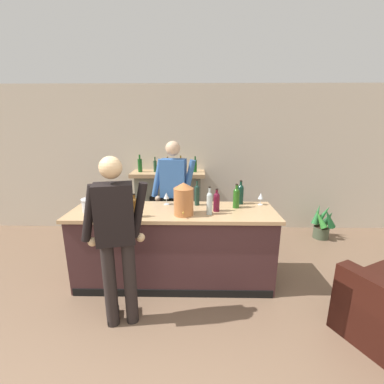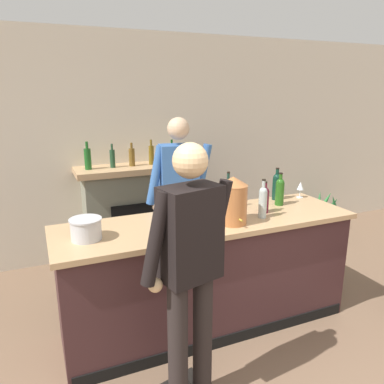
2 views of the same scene
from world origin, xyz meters
name	(u,v)px [view 1 (image 1 of 2)]	position (x,y,z in m)	size (l,w,h in m)	color
wall_back_panel	(176,160)	(0.00, 3.76, 1.38)	(12.00, 0.07, 2.75)	beige
bar_counter	(174,246)	(0.11, 1.87, 0.50)	(2.57, 0.76, 1.00)	#3F2325
fireplace_stone	(169,202)	(-0.12, 3.50, 0.61)	(1.35, 0.52, 1.51)	slate
potted_plant_corner	(323,223)	(2.72, 3.24, 0.30)	(0.43, 0.44, 0.64)	#444E38
person_customer	(116,237)	(-0.38, 1.11, 0.99)	(0.65, 0.37, 1.78)	black
person_bartender	(174,197)	(0.07, 2.44, 1.02)	(0.65, 0.34, 1.82)	#232820
copper_dispenser	(184,199)	(0.25, 1.71, 1.20)	(0.24, 0.28, 0.39)	#B36A39
ice_bucket_steel	(91,205)	(-0.90, 1.82, 1.08)	(0.24, 0.24, 0.16)	silver
wine_bottle_chardonnay_pale	(240,193)	(0.99, 2.15, 1.15)	(0.08, 0.08, 0.32)	#103325
wine_bottle_cabernet_heavy	(197,194)	(0.41, 2.08, 1.15)	(0.07, 0.07, 0.35)	#19332A
wine_bottle_port_short	(135,207)	(-0.31, 1.62, 1.13)	(0.07, 0.07, 0.28)	brown
wine_bottle_rose_blush	(217,201)	(0.65, 1.84, 1.13)	(0.08, 0.08, 0.29)	#581125
wine_bottle_merlot_tall	(209,202)	(0.56, 1.73, 1.15)	(0.07, 0.07, 0.34)	#A9B8B6
wine_bottle_riesling_slim	(236,197)	(0.91, 1.98, 1.15)	(0.08, 0.08, 0.31)	#235817
wine_glass_near_bucket	(166,196)	(0.00, 2.10, 1.12)	(0.07, 0.07, 0.16)	silver
wine_glass_by_dispenser	(261,196)	(1.26, 2.11, 1.12)	(0.07, 0.07, 0.16)	silver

